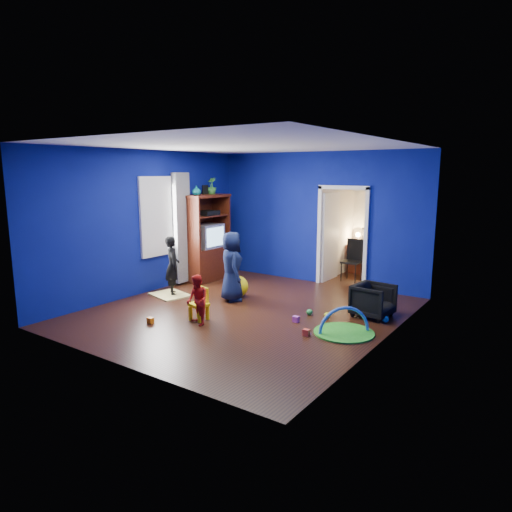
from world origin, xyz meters
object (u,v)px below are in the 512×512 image
Objects in this scene: child_black at (173,266)px; folding_chair at (352,261)px; crt_tv at (208,236)px; child_navy at (232,266)px; study_desk at (367,258)px; kid_chair at (199,306)px; toddler_red at (197,300)px; vase at (196,190)px; armchair at (373,301)px; hopper_ball at (238,287)px; tv_armoire at (206,238)px; play_mat at (344,333)px.

child_black is 4.05m from folding_chair.
child_black is 1.51m from crt_tv.
child_navy reaches higher than study_desk.
kid_chair is at bearing 143.11° from child_navy.
vase is at bearing 158.04° from toddler_red.
folding_chair is (0.84, 4.29, 0.05)m from toddler_red.
vase is 1.09m from crt_tv.
crt_tv is at bearing 5.64° from child_navy.
kid_chair is (1.79, -2.34, -0.77)m from crt_tv.
armchair is at bearing -67.01° from study_desk.
armchair is 1.47× the size of hopper_ball.
vase is (-0.32, 1.12, 1.46)m from child_black.
armchair is 2.99m from kid_chair.
hopper_ball is at bearing -116.89° from folding_chair.
kid_chair is (1.83, -2.34, -0.73)m from tv_armoire.
toddler_red is at bearing -48.42° from vase.
child_navy reaches higher than toddler_red.
hopper_ball is at bearing -110.29° from study_desk.
play_mat is (4.12, -1.55, -0.97)m from tv_armoire.
child_navy is 0.69× the size of tv_armoire.
toddler_red is (-2.20, -2.04, 0.13)m from armchair.
toddler_red reaches higher than kid_chair.
child_navy reaches higher than child_black.
play_mat is at bearing -149.62° from child_navy.
play_mat is at bearing -15.51° from hopper_ball.
armchair is 0.72× the size of study_desk.
child_navy is 2.69× the size of kid_chair.
child_navy is at bearing -35.24° from crt_tv.
crt_tv is 1.87m from hopper_ball.
hopper_ball is at bearing 102.60° from armchair.
kid_chair is (-2.35, -1.84, -0.04)m from armchair.
armchair is at bearing -128.80° from child_black.
crt_tv is at bearing -147.69° from folding_chair.
study_desk is (2.82, 2.72, -0.60)m from tv_armoire.
study_desk is (2.82, 3.02, -1.69)m from vase.
study_desk is at bearing 90.00° from folding_chair.
toddler_red is 0.89× the size of play_mat.
child_navy is at bearing 108.03° from armchair.
tv_armoire is 1.88m from hopper_ball.
toddler_red is 1.66× the size of kid_chair.
armchair is 0.53× the size of child_black.
kid_chair reaches higher than play_mat.
child_black is 2.79× the size of hopper_ball.
play_mat is 1.01× the size of folding_chair.
folding_chair is (2.82, 2.06, -1.60)m from vase.
child_black is 0.89× the size of child_navy.
study_desk reaches higher than play_mat.
folding_chair reaches higher than study_desk.
crt_tv reaches higher than child_black.
armchair is 2.71m from child_navy.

